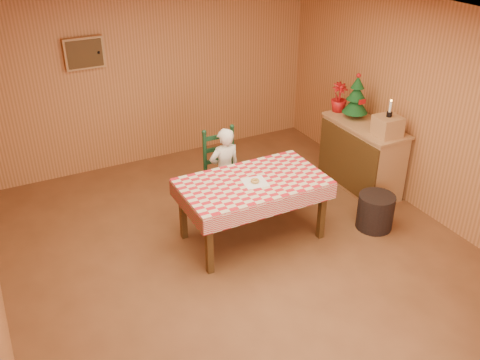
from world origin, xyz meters
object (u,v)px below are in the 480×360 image
shelf_unit (362,156)px  storage_bin (375,212)px  ladder_chair (223,172)px  crate (388,126)px  dining_table (253,187)px  seated_child (225,170)px  christmas_tree (356,98)px

shelf_unit → storage_bin: shelf_unit is taller
ladder_chair → shelf_unit: 1.95m
shelf_unit → crate: bearing=-88.8°
storage_bin → shelf_unit: bearing=62.1°
shelf_unit → ladder_chair: bearing=169.0°
ladder_chair → shelf_unit: (1.91, -0.37, -0.04)m
crate → shelf_unit: bearing=91.2°
shelf_unit → storage_bin: size_ratio=2.82×
dining_table → shelf_unit: 1.97m
shelf_unit → storage_bin: bearing=-117.9°
ladder_chair → seated_child: seated_child is taller
dining_table → crate: bearing=0.5°
christmas_tree → storage_bin: size_ratio=1.41×
dining_table → crate: 1.96m
shelf_unit → storage_bin: 1.06m
seated_child → christmas_tree: 2.03m
dining_table → ladder_chair: ladder_chair is taller
ladder_chair → shelf_unit: ladder_chair is taller
dining_table → crate: (1.92, 0.02, 0.37)m
shelf_unit → christmas_tree: christmas_tree is taller
storage_bin → crate: bearing=46.1°
seated_child → crate: (1.92, -0.71, 0.49)m
ladder_chair → storage_bin: 1.94m
seated_child → crate: size_ratio=3.75×
ladder_chair → storage_bin: size_ratio=2.46×
christmas_tree → storage_bin: 1.60m
ladder_chair → crate: crate is taller
seated_child → storage_bin: seated_child is taller
ladder_chair → shelf_unit: bearing=-11.0°
ladder_chair → crate: bearing=-21.9°
dining_table → storage_bin: bearing=-19.1°
shelf_unit → crate: size_ratio=4.13×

